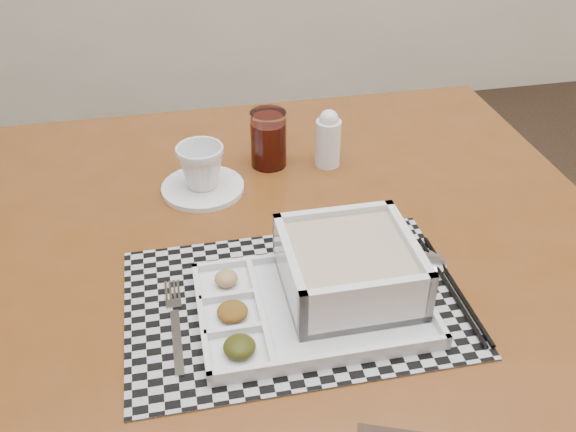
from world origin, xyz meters
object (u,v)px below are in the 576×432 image
object	(u,v)px
cup	(201,167)
creamer_bottle	(328,139)
serving_tray	(338,279)
juice_glass	(268,141)
dining_table	(289,297)

from	to	relation	value
cup	creamer_bottle	world-z (taller)	creamer_bottle
serving_tray	creamer_bottle	world-z (taller)	creamer_bottle
cup	juice_glass	bearing A→B (deg)	43.74
serving_tray	cup	xyz separation A→B (m)	(-0.16, 0.33, 0.01)
juice_glass	creamer_bottle	size ratio (longest dim) A/B	0.96
dining_table	creamer_bottle	bearing A→B (deg)	63.23
creamer_bottle	cup	bearing A→B (deg)	-169.99
dining_table	serving_tray	distance (m)	0.17
serving_tray	cup	world-z (taller)	serving_tray
dining_table	cup	distance (m)	0.28
dining_table	juice_glass	world-z (taller)	juice_glass
dining_table	juice_glass	bearing A→B (deg)	85.47
juice_glass	creamer_bottle	world-z (taller)	creamer_bottle
juice_glass	cup	bearing A→B (deg)	-153.77
cup	creamer_bottle	bearing A→B (deg)	27.51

